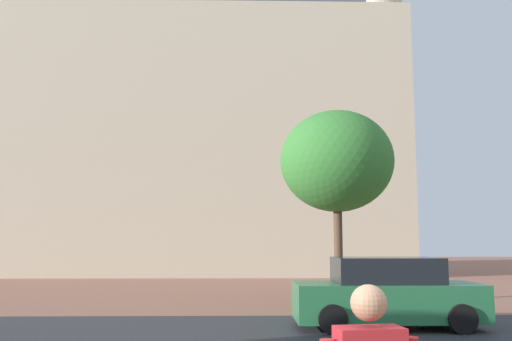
% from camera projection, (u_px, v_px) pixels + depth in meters
% --- Properties ---
extents(ground_plane, '(120.00, 120.00, 0.00)m').
position_uv_depth(ground_plane, '(251.00, 330.00, 12.59)').
color(ground_plane, '#93604C').
extents(landmark_building, '(25.20, 12.46, 36.98)m').
position_uv_depth(landmark_building, '(203.00, 119.00, 37.36)').
color(landmark_building, beige).
rests_on(landmark_building, ground_plane).
extents(car_green, '(4.27, 1.98, 1.61)m').
position_uv_depth(car_green, '(387.00, 294.00, 12.98)').
color(car_green, '#287042').
rests_on(car_green, ground_plane).
extents(tree_curb_far, '(3.64, 3.64, 6.20)m').
position_uv_depth(tree_curb_far, '(337.00, 162.00, 17.99)').
color(tree_curb_far, brown).
rests_on(tree_curb_far, ground_plane).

